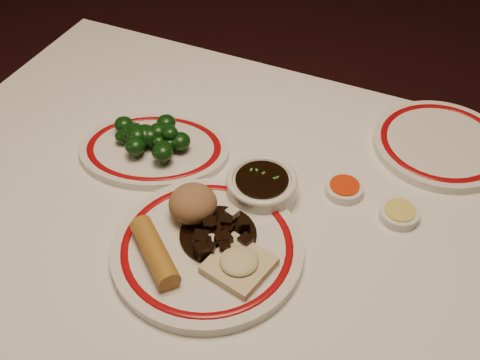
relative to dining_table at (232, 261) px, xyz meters
name	(u,v)px	position (x,y,z in m)	size (l,w,h in m)	color
dining_table	(232,261)	(0.00, 0.00, 0.00)	(1.20, 0.90, 0.75)	white
main_plate	(207,249)	(-0.01, -0.07, 0.10)	(0.38, 0.38, 0.02)	silver
rice_mound	(193,203)	(-0.06, -0.02, 0.14)	(0.08, 0.08, 0.05)	#946846
spring_roll	(155,252)	(-0.07, -0.12, 0.13)	(0.03, 0.03, 0.12)	#B1782B
fried_wonton	(239,264)	(0.05, -0.08, 0.12)	(0.10, 0.10, 0.02)	beige
stirfry_heap	(217,234)	(0.00, -0.05, 0.12)	(0.12, 0.12, 0.03)	black
broccoli_plate	(154,150)	(-0.20, 0.10, 0.10)	(0.32, 0.30, 0.02)	silver
broccoli_pile	(149,136)	(-0.21, 0.10, 0.13)	(0.15, 0.11, 0.05)	#23471C
soy_bowl	(262,188)	(0.02, 0.08, 0.11)	(0.12, 0.12, 0.04)	silver
sweet_sour_dish	(344,189)	(0.14, 0.15, 0.10)	(0.06, 0.06, 0.02)	silver
mustard_dish	(399,214)	(0.24, 0.13, 0.10)	(0.06, 0.06, 0.02)	silver
far_plate	(441,144)	(0.27, 0.33, 0.10)	(0.31, 0.31, 0.02)	silver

